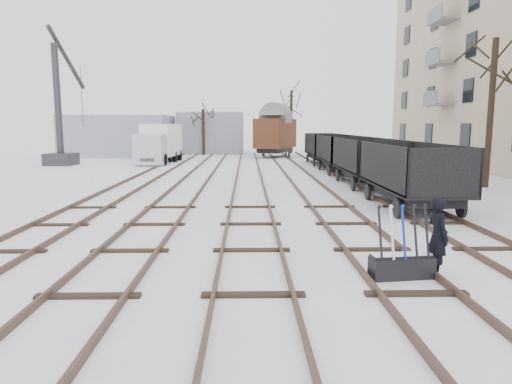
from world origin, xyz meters
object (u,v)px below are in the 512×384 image
(worker, at_px, (438,237))
(crane, at_px, (61,130))
(freight_wagon_a, at_px, (410,184))
(box_van_wagon, at_px, (275,133))
(panel_van, at_px, (159,147))
(ground_frame, at_px, (402,264))
(lorry, at_px, (159,143))

(worker, bearing_deg, crane, 28.21)
(freight_wagon_a, relative_size, box_van_wagon, 0.98)
(box_van_wagon, distance_m, panel_van, 11.32)
(box_van_wagon, height_order, panel_van, box_van_wagon)
(ground_frame, distance_m, worker, 0.94)
(ground_frame, height_order, freight_wagon_a, freight_wagon_a)
(worker, bearing_deg, lorry, 15.10)
(lorry, bearing_deg, box_van_wagon, 39.38)
(ground_frame, xyz_separation_m, freight_wagon_a, (2.95, 7.86, 0.63))
(box_van_wagon, xyz_separation_m, panel_van, (-10.37, -4.38, -1.20))
(ground_frame, bearing_deg, worker, -0.00)
(panel_van, bearing_deg, lorry, -64.43)
(worker, bearing_deg, box_van_wagon, -4.25)
(lorry, relative_size, crane, 0.69)
(ground_frame, relative_size, worker, 0.89)
(ground_frame, xyz_separation_m, box_van_wagon, (-0.40, 35.33, 2.07))
(worker, bearing_deg, panel_van, 14.36)
(crane, bearing_deg, lorry, 16.08)
(worker, height_order, lorry, lorry)
(worker, xyz_separation_m, lorry, (-11.05, 28.47, 0.79))
(ground_frame, bearing_deg, panel_van, 101.58)
(box_van_wagon, bearing_deg, lorry, -121.87)
(ground_frame, bearing_deg, box_van_wagon, 83.04)
(ground_frame, distance_m, panel_van, 32.78)
(ground_frame, distance_m, box_van_wagon, 35.39)
(box_van_wagon, xyz_separation_m, crane, (-17.18, -8.39, 0.37))
(ground_frame, height_order, worker, worker)
(worker, xyz_separation_m, freight_wagon_a, (2.20, 7.76, 0.08))
(ground_frame, relative_size, box_van_wagon, 0.25)
(freight_wagon_a, distance_m, panel_van, 26.86)
(freight_wagon_a, height_order, box_van_wagon, box_van_wagon)
(ground_frame, distance_m, lorry, 30.40)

